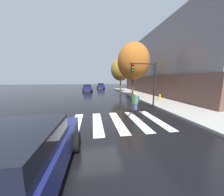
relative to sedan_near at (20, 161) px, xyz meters
The scene contains 12 objects.
ground_plane 4.76m from the sedan_near, 64.63° to the left, with size 120.00×120.00×0.00m, color black.
sidewalk 11.59m from the sedan_near, 21.50° to the left, with size 6.50×50.00×0.15m, color #9E9B93.
crosswalk_stripes 4.71m from the sedan_near, 65.91° to the left, with size 8.14×3.87×0.01m.
sedan_near is the anchor object (origin of this frame).
sedan_mid 24.17m from the sedan_near, 88.87° to the left, with size 2.44×4.69×1.57m.
sedan_far 31.65m from the sedan_near, 82.72° to the left, with size 2.21×4.64×1.60m.
cyclist 6.99m from the sedan_near, 48.51° to the left, with size 1.66×0.54×1.69m.
traffic_light_near 10.01m from the sedan_near, 48.74° to the left, with size 2.47×0.28×4.20m.
fire_hydrant 13.64m from the sedan_near, 46.10° to the left, with size 0.33×0.22×0.78m.
street_tree_near 14.87m from the sedan_near, 60.63° to the left, with size 4.12×4.12×7.32m.
street_tree_mid 21.51m from the sedan_near, 70.30° to the left, with size 3.77×3.77×6.70m.
corner_building 26.86m from the sedan_near, 39.79° to the left, with size 18.33×24.80×10.43m.
Camera 1 is at (-0.36, -6.89, 2.63)m, focal length 18.73 mm.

